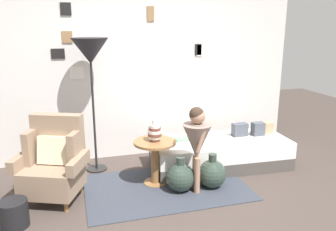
{
  "coord_description": "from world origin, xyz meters",
  "views": [
    {
      "loc": [
        -1.02,
        -3.1,
        1.98
      ],
      "look_at": [
        0.15,
        0.95,
        0.85
      ],
      "focal_mm": 36.92,
      "sensor_mm": 36.0,
      "label": 1
    }
  ],
  "objects_px": {
    "demijohn_near": "(180,177)",
    "magazine_basket": "(14,214)",
    "vase_striped": "(155,132)",
    "book_on_daybed": "(183,139)",
    "daybed": "(220,153)",
    "demijohn_far": "(212,174)",
    "person_child": "(197,139)",
    "floor_lamp": "(90,55)",
    "side_table": "(155,154)",
    "armchair": "(54,162)"
  },
  "relations": [
    {
      "from": "daybed",
      "to": "vase_striped",
      "type": "distance_m",
      "value": 1.16
    },
    {
      "from": "armchair",
      "to": "daybed",
      "type": "xyz_separation_m",
      "value": [
        2.22,
        0.31,
        -0.24
      ]
    },
    {
      "from": "person_child",
      "to": "demijohn_near",
      "type": "height_order",
      "value": "person_child"
    },
    {
      "from": "armchair",
      "to": "book_on_daybed",
      "type": "bearing_deg",
      "value": 14.51
    },
    {
      "from": "person_child",
      "to": "daybed",
      "type": "bearing_deg",
      "value": 46.21
    },
    {
      "from": "daybed",
      "to": "floor_lamp",
      "type": "height_order",
      "value": "floor_lamp"
    },
    {
      "from": "floor_lamp",
      "to": "person_child",
      "type": "relative_size",
      "value": 1.71
    },
    {
      "from": "daybed",
      "to": "demijohn_far",
      "type": "height_order",
      "value": "demijohn_far"
    },
    {
      "from": "armchair",
      "to": "person_child",
      "type": "relative_size",
      "value": 0.92
    },
    {
      "from": "side_table",
      "to": "book_on_daybed",
      "type": "xyz_separation_m",
      "value": [
        0.51,
        0.41,
        0.01
      ]
    },
    {
      "from": "vase_striped",
      "to": "book_on_daybed",
      "type": "xyz_separation_m",
      "value": [
        0.5,
        0.4,
        -0.27
      ]
    },
    {
      "from": "demijohn_near",
      "to": "demijohn_far",
      "type": "xyz_separation_m",
      "value": [
        0.41,
        -0.01,
        0.0
      ]
    },
    {
      "from": "daybed",
      "to": "person_child",
      "type": "bearing_deg",
      "value": -133.79
    },
    {
      "from": "demijohn_near",
      "to": "demijohn_far",
      "type": "distance_m",
      "value": 0.41
    },
    {
      "from": "demijohn_near",
      "to": "book_on_daybed",
      "type": "bearing_deg",
      "value": 69.14
    },
    {
      "from": "floor_lamp",
      "to": "demijohn_far",
      "type": "distance_m",
      "value": 2.16
    },
    {
      "from": "demijohn_near",
      "to": "magazine_basket",
      "type": "bearing_deg",
      "value": -171.74
    },
    {
      "from": "armchair",
      "to": "book_on_daybed",
      "type": "height_order",
      "value": "armchair"
    },
    {
      "from": "person_child",
      "to": "demijohn_near",
      "type": "xyz_separation_m",
      "value": [
        -0.18,
        0.06,
        -0.49
      ]
    },
    {
      "from": "armchair",
      "to": "daybed",
      "type": "distance_m",
      "value": 2.25
    },
    {
      "from": "armchair",
      "to": "person_child",
      "type": "bearing_deg",
      "value": -10.81
    },
    {
      "from": "demijohn_near",
      "to": "side_table",
      "type": "bearing_deg",
      "value": 131.12
    },
    {
      "from": "magazine_basket",
      "to": "side_table",
      "type": "bearing_deg",
      "value": 18.89
    },
    {
      "from": "book_on_daybed",
      "to": "demijohn_far",
      "type": "distance_m",
      "value": 0.75
    },
    {
      "from": "vase_striped",
      "to": "demijohn_near",
      "type": "xyz_separation_m",
      "value": [
        0.24,
        -0.28,
        -0.5
      ]
    },
    {
      "from": "floor_lamp",
      "to": "person_child",
      "type": "xyz_separation_m",
      "value": [
        1.1,
        -1.0,
        -0.92
      ]
    },
    {
      "from": "book_on_daybed",
      "to": "magazine_basket",
      "type": "distance_m",
      "value": 2.32
    },
    {
      "from": "side_table",
      "to": "person_child",
      "type": "xyz_separation_m",
      "value": [
        0.42,
        -0.34,
        0.27
      ]
    },
    {
      "from": "floor_lamp",
      "to": "magazine_basket",
      "type": "relative_size",
      "value": 6.43
    },
    {
      "from": "side_table",
      "to": "daybed",
      "type": "bearing_deg",
      "value": 15.37
    },
    {
      "from": "person_child",
      "to": "book_on_daybed",
      "type": "relative_size",
      "value": 4.8
    },
    {
      "from": "book_on_daybed",
      "to": "demijohn_far",
      "type": "height_order",
      "value": "demijohn_far"
    },
    {
      "from": "daybed",
      "to": "demijohn_near",
      "type": "height_order",
      "value": "demijohn_near"
    },
    {
      "from": "armchair",
      "to": "side_table",
      "type": "height_order",
      "value": "armchair"
    },
    {
      "from": "floor_lamp",
      "to": "magazine_basket",
      "type": "bearing_deg",
      "value": -127.17
    },
    {
      "from": "side_table",
      "to": "person_child",
      "type": "distance_m",
      "value": 0.6
    },
    {
      "from": "vase_striped",
      "to": "demijohn_far",
      "type": "bearing_deg",
      "value": -24.57
    },
    {
      "from": "daybed",
      "to": "demijohn_near",
      "type": "bearing_deg",
      "value": -144.22
    },
    {
      "from": "book_on_daybed",
      "to": "demijohn_near",
      "type": "distance_m",
      "value": 0.77
    },
    {
      "from": "demijohn_far",
      "to": "side_table",
      "type": "bearing_deg",
      "value": 155.89
    },
    {
      "from": "vase_striped",
      "to": "person_child",
      "type": "bearing_deg",
      "value": -39.56
    },
    {
      "from": "person_child",
      "to": "magazine_basket",
      "type": "bearing_deg",
      "value": -174.24
    },
    {
      "from": "floor_lamp",
      "to": "demijohn_near",
      "type": "xyz_separation_m",
      "value": [
        0.92,
        -0.93,
        -1.41
      ]
    },
    {
      "from": "demijohn_near",
      "to": "daybed",
      "type": "bearing_deg",
      "value": 35.78
    },
    {
      "from": "person_child",
      "to": "magazine_basket",
      "type": "relative_size",
      "value": 3.77
    },
    {
      "from": "vase_striped",
      "to": "magazine_basket",
      "type": "bearing_deg",
      "value": -160.91
    },
    {
      "from": "vase_striped",
      "to": "floor_lamp",
      "type": "relative_size",
      "value": 0.15
    },
    {
      "from": "vase_striped",
      "to": "demijohn_far",
      "type": "relative_size",
      "value": 0.62
    },
    {
      "from": "magazine_basket",
      "to": "demijohn_far",
      "type": "bearing_deg",
      "value": 6.43
    },
    {
      "from": "side_table",
      "to": "demijohn_near",
      "type": "relative_size",
      "value": 1.3
    }
  ]
}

